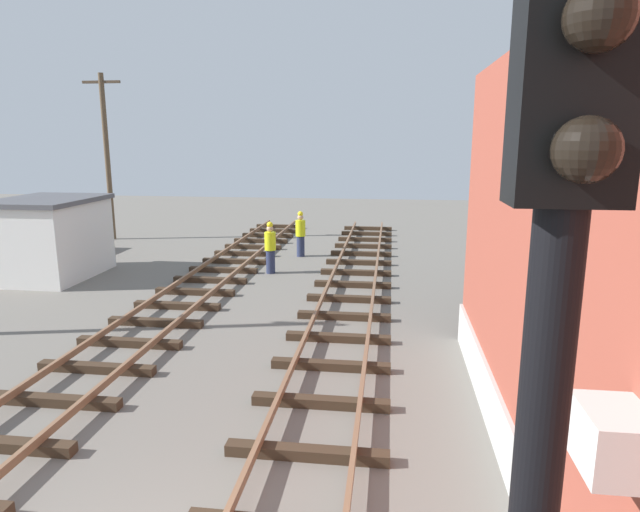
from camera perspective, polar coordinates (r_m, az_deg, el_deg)
signal_mast at (r=2.31m, az=21.77°, el=-20.73°), size 0.36×0.40×5.62m
control_hut at (r=21.13m, az=-26.36°, el=1.72°), size 3.00×3.80×2.76m
parked_car_red at (r=26.22m, az=-28.00°, el=2.27°), size 4.20×2.04×1.76m
utility_pole_far at (r=27.84m, az=-21.31°, el=9.84°), size 1.80×0.24×7.67m
track_worker_foreground at (r=22.36m, az=-2.04°, el=2.30°), size 0.40×0.40×1.87m
track_worker_distant at (r=19.59m, az=-5.20°, el=0.85°), size 0.40×0.40×1.87m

